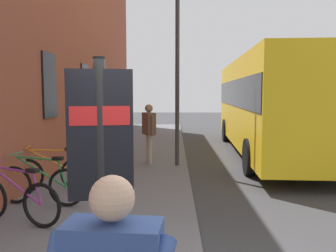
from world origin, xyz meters
TOP-DOWN VIEW (x-y plane):
  - ground at (6.00, -1.00)m, footprint 60.00×60.00m
  - sidewalk_pavement at (8.00, 1.75)m, footprint 24.00×3.50m
  - station_facade at (8.99, 3.80)m, footprint 22.00×0.65m
  - bicycle_leaning_wall at (2.24, 2.93)m, footprint 0.70×1.69m
  - bicycle_end_of_row at (3.19, 2.88)m, footprint 0.48×1.76m
  - bicycle_mid_rack at (4.14, 2.99)m, footprint 0.51×1.75m
  - transit_info_sign at (-0.30, 1.01)m, footprint 0.18×0.56m
  - city_bus at (9.45, -3.00)m, footprint 10.61×3.05m
  - pedestrian_by_facade at (7.15, 1.14)m, footprint 0.61×0.45m
  - street_lamp at (6.91, 0.30)m, footprint 0.28×0.28m

SIDE VIEW (x-z plane):
  - ground at x=6.00m, z-range 0.00..0.00m
  - sidewalk_pavement at x=8.00m, z-range 0.00..0.12m
  - bicycle_end_of_row at x=3.19m, z-range 0.02..1.00m
  - bicycle_mid_rack at x=4.14m, z-range 0.02..1.00m
  - bicycle_leaning_wall at x=2.24m, z-range 0.02..1.00m
  - pedestrian_by_facade at x=7.15m, z-range 0.31..2.07m
  - transit_info_sign at x=-0.30m, z-range 0.52..2.92m
  - city_bus at x=9.45m, z-range 0.24..3.59m
  - street_lamp at x=6.91m, z-range 0.61..6.35m
  - station_facade at x=8.99m, z-range 0.00..9.41m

